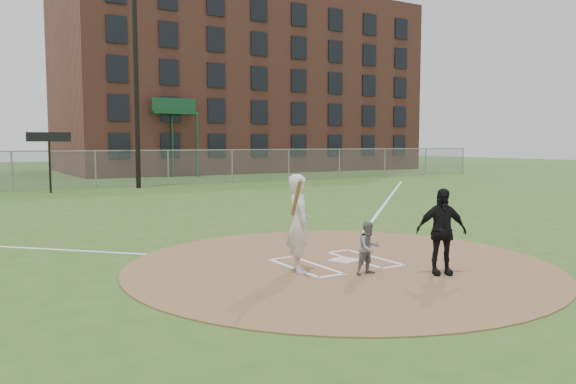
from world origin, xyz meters
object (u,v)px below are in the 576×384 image
catcher (369,248)px  batter_at_plate (299,223)px  umpire (441,231)px  home_plate (344,260)px

catcher → batter_at_plate: batter_at_plate is taller
batter_at_plate → umpire: bearing=-34.7°
catcher → umpire: 1.34m
umpire → batter_at_plate: size_ratio=0.87×
catcher → batter_at_plate: bearing=141.1°
catcher → batter_at_plate: 1.35m
home_plate → catcher: (-0.29, -1.13, 0.47)m
umpire → batter_at_plate: batter_at_plate is taller
catcher → umpire: size_ratio=0.62×
home_plate → catcher: bearing=-104.5°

